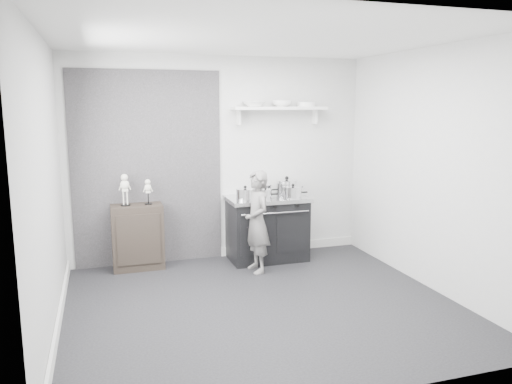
# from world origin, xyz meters

# --- Properties ---
(ground) EXTENTS (4.00, 4.00, 0.00)m
(ground) POSITION_xyz_m (0.00, 0.00, 0.00)
(ground) COLOR black
(ground) RESTS_ON ground
(room_shell) EXTENTS (4.02, 3.62, 2.71)m
(room_shell) POSITION_xyz_m (-0.09, 0.15, 1.64)
(room_shell) COLOR #B8B8B5
(room_shell) RESTS_ON ground
(wall_shelf) EXTENTS (1.30, 0.26, 0.24)m
(wall_shelf) POSITION_xyz_m (0.80, 1.68, 2.01)
(wall_shelf) COLOR silver
(wall_shelf) RESTS_ON room_shell
(stove) EXTENTS (1.07, 0.67, 0.86)m
(stove) POSITION_xyz_m (0.57, 1.48, 0.43)
(stove) COLOR black
(stove) RESTS_ON ground
(side_cabinet) EXTENTS (0.63, 0.37, 0.82)m
(side_cabinet) POSITION_xyz_m (-1.13, 1.61, 0.41)
(side_cabinet) COLOR black
(side_cabinet) RESTS_ON ground
(child) EXTENTS (0.35, 0.49, 1.27)m
(child) POSITION_xyz_m (0.28, 1.04, 0.64)
(child) COLOR slate
(child) RESTS_ON ground
(pot_front_left) EXTENTS (0.32, 0.24, 0.19)m
(pot_front_left) POSITION_xyz_m (0.23, 1.37, 0.93)
(pot_front_left) COLOR silver
(pot_front_left) RESTS_ON stove
(pot_back_left) EXTENTS (0.37, 0.29, 0.20)m
(pot_back_left) POSITION_xyz_m (0.52, 1.61, 0.93)
(pot_back_left) COLOR silver
(pot_back_left) RESTS_ON stove
(pot_back_right) EXTENTS (0.38, 0.30, 0.25)m
(pot_back_right) POSITION_xyz_m (0.87, 1.56, 0.96)
(pot_back_right) COLOR silver
(pot_back_right) RESTS_ON stove
(pot_front_right) EXTENTS (0.32, 0.24, 0.19)m
(pot_front_right) POSITION_xyz_m (0.86, 1.30, 0.93)
(pot_front_right) COLOR silver
(pot_front_right) RESTS_ON stove
(pot_front_center) EXTENTS (0.25, 0.16, 0.16)m
(pot_front_center) POSITION_xyz_m (0.50, 1.34, 0.92)
(pot_front_center) COLOR silver
(pot_front_center) RESTS_ON stove
(skeleton_full) EXTENTS (0.13, 0.08, 0.46)m
(skeleton_full) POSITION_xyz_m (-1.26, 1.61, 1.05)
(skeleton_full) COLOR beige
(skeleton_full) RESTS_ON side_cabinet
(skeleton_torso) EXTENTS (0.10, 0.07, 0.37)m
(skeleton_torso) POSITION_xyz_m (-0.98, 1.61, 1.01)
(skeleton_torso) COLOR beige
(skeleton_torso) RESTS_ON side_cabinet
(bowl_large) EXTENTS (0.29, 0.29, 0.07)m
(bowl_large) POSITION_xyz_m (0.44, 1.67, 2.08)
(bowl_large) COLOR white
(bowl_large) RESTS_ON wall_shelf
(bowl_small) EXTENTS (0.26, 0.26, 0.08)m
(bowl_small) POSITION_xyz_m (0.83, 1.67, 2.08)
(bowl_small) COLOR white
(bowl_small) RESTS_ON wall_shelf
(plate_stack) EXTENTS (0.25, 0.25, 0.06)m
(plate_stack) POSITION_xyz_m (1.19, 1.67, 2.07)
(plate_stack) COLOR silver
(plate_stack) RESTS_ON wall_shelf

